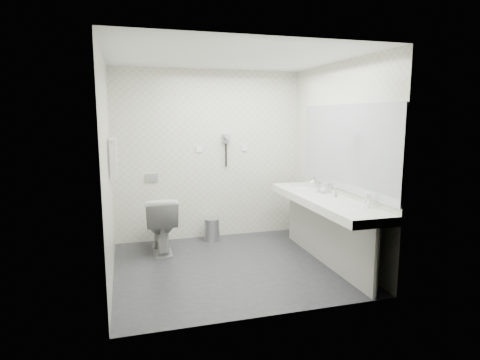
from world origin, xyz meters
name	(u,v)px	position (x,y,z in m)	size (l,w,h in m)	color
floor	(232,266)	(0.00, 0.00, 0.00)	(2.80, 2.80, 0.00)	#28282E
ceiling	(231,57)	(0.00, 0.00, 2.50)	(2.80, 2.80, 0.00)	white
wall_back	(209,155)	(0.00, 1.30, 1.25)	(2.80, 2.80, 0.00)	silver
wall_front	(269,184)	(0.00, -1.30, 1.25)	(2.80, 2.80, 0.00)	silver
wall_left	(107,170)	(-1.40, 0.00, 1.25)	(2.60, 2.60, 0.00)	silver
wall_right	(337,162)	(1.40, 0.00, 1.25)	(2.60, 2.60, 0.00)	silver
vanity_counter	(324,201)	(1.12, -0.20, 0.80)	(0.55, 2.20, 0.10)	white
vanity_panel	(324,234)	(1.15, -0.20, 0.38)	(0.03, 2.15, 0.75)	#9C9B93
vanity_post_near	(376,263)	(1.18, -1.24, 0.38)	(0.06, 0.06, 0.75)	silver
vanity_post_far	(293,214)	(1.18, 0.84, 0.38)	(0.06, 0.06, 0.75)	silver
mirror	(345,148)	(1.39, -0.20, 1.45)	(0.02, 2.20, 1.05)	#B2BCC6
basin_near	(352,210)	(1.12, -0.85, 0.83)	(0.40, 0.31, 0.05)	white
basin_far	(302,189)	(1.12, 0.45, 0.83)	(0.40, 0.31, 0.05)	white
faucet_near	(369,201)	(1.32, -0.85, 0.92)	(0.04, 0.04, 0.15)	silver
faucet_far	(315,182)	(1.32, 0.45, 0.92)	(0.04, 0.04, 0.15)	silver
soap_bottle_a	(335,192)	(1.26, -0.21, 0.91)	(0.05, 0.05, 0.12)	silver
soap_bottle_b	(324,189)	(1.24, 0.02, 0.90)	(0.08, 0.08, 0.11)	silver
glass_left	(319,187)	(1.22, 0.11, 0.91)	(0.06, 0.06, 0.12)	silver
glass_right	(330,188)	(1.35, 0.07, 0.90)	(0.06, 0.06, 0.11)	silver
toilet	(161,224)	(-0.78, 0.80, 0.38)	(0.43, 0.76, 0.77)	white
flush_plate	(152,178)	(-0.85, 1.29, 0.95)	(0.18, 0.02, 0.12)	#B2B5BA
pedal_bin	(212,230)	(-0.02, 1.08, 0.16)	(0.23, 0.23, 0.32)	#B2B5BA
bin_lid	(212,219)	(-0.02, 1.08, 0.33)	(0.23, 0.23, 0.01)	#B2B5BA
towel_rail	(112,140)	(-1.35, 0.55, 1.55)	(0.02, 0.02, 0.62)	silver
towel_near	(114,159)	(-1.34, 0.41, 1.33)	(0.07, 0.24, 0.48)	silver
towel_far	(114,157)	(-1.34, 0.69, 1.33)	(0.07, 0.24, 0.48)	silver
dryer_cradle	(226,138)	(0.25, 1.27, 1.50)	(0.10, 0.04, 0.14)	#929498
dryer_barrel	(227,137)	(0.25, 1.20, 1.53)	(0.08, 0.08, 0.14)	#929498
dryer_cord	(226,155)	(0.25, 1.26, 1.25)	(0.02, 0.02, 0.35)	black
switch_plate_a	(199,149)	(-0.15, 1.29, 1.35)	(0.09, 0.02, 0.09)	white
switch_plate_b	(245,148)	(0.55, 1.29, 1.35)	(0.09, 0.02, 0.09)	white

